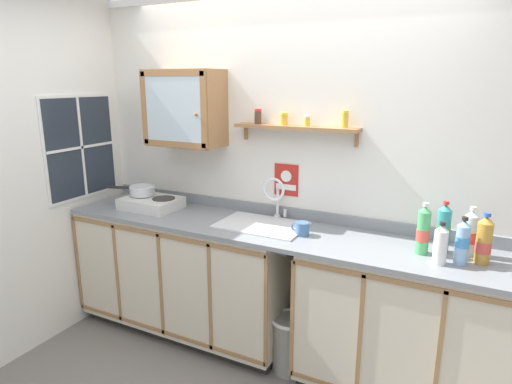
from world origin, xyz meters
TOP-DOWN VIEW (x-y plane):
  - back_wall at (0.00, 0.73)m, footprint 3.76×0.07m
  - side_wall_left at (-1.61, -0.25)m, footprint 0.05×3.51m
  - lower_cabinet_run at (-0.72, 0.42)m, footprint 1.71×0.59m
  - lower_cabinet_run_right at (0.93, 0.42)m, footprint 1.28×0.59m
  - countertop at (0.00, 0.42)m, footprint 3.12×0.61m
  - backsplash at (0.00, 0.70)m, footprint 3.12×0.02m
  - sink at (-0.07, 0.46)m, footprint 0.60×0.44m
  - hot_plate_stove at (-1.03, 0.43)m, footprint 0.44×0.32m
  - saucepan at (-1.14, 0.45)m, footprint 0.37×0.21m
  - bottle_water_clear_0 at (1.22, 0.52)m, footprint 0.08×0.08m
  - bottle_soda_green_1 at (0.98, 0.42)m, footprint 0.07×0.07m
  - bottle_detergent_teal_2 at (1.08, 0.50)m, footprint 0.08×0.08m
  - bottle_water_blue_3 at (1.19, 0.36)m, footprint 0.07×0.07m
  - bottle_opaque_white_4 at (1.08, 0.31)m, footprint 0.07×0.07m
  - bottle_juice_amber_5 at (1.29, 0.43)m, footprint 0.08×0.08m
  - mug at (0.25, 0.40)m, footprint 0.13×0.09m
  - wall_cabinet at (-0.77, 0.57)m, footprint 0.59×0.31m
  - spice_shelf at (0.08, 0.64)m, footprint 0.88×0.14m
  - warning_sign at (0.00, 0.71)m, footprint 0.18×0.01m
  - window at (-1.58, 0.28)m, footprint 0.03×0.68m
  - trash_bin at (0.21, 0.33)m, footprint 0.28×0.28m

SIDE VIEW (x-z plane):
  - trash_bin at x=0.21m, z-range 0.01..0.40m
  - lower_cabinet_run at x=-0.72m, z-range 0.00..0.94m
  - lower_cabinet_run_right at x=0.93m, z-range 0.00..0.94m
  - sink at x=-0.07m, z-range 0.73..1.16m
  - countertop at x=0.00m, z-range 0.93..0.96m
  - backsplash at x=0.00m, z-range 0.96..1.04m
  - mug at x=0.25m, z-range 0.96..1.05m
  - hot_plate_stove at x=-1.03m, z-range 0.96..1.05m
  - bottle_opaque_white_4 at x=1.08m, z-range 0.95..1.19m
  - bottle_juice_amber_5 at x=1.29m, z-range 0.95..1.23m
  - bottle_water_blue_3 at x=1.19m, z-range 0.96..1.23m
  - bottle_water_clear_0 at x=1.22m, z-range 0.95..1.24m
  - saucepan at x=-1.14m, z-range 1.06..1.13m
  - bottle_soda_green_1 at x=0.98m, z-range 0.95..1.25m
  - bottle_detergent_teal_2 at x=1.08m, z-range 0.95..1.26m
  - warning_sign at x=0.00m, z-range 1.13..1.36m
  - side_wall_left at x=-1.61m, z-range 0.00..2.58m
  - back_wall at x=0.00m, z-range 0.01..2.59m
  - window at x=-1.58m, z-range 1.03..1.84m
  - spice_shelf at x=0.08m, z-range 1.52..1.76m
  - wall_cabinet at x=-0.77m, z-range 1.46..2.02m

